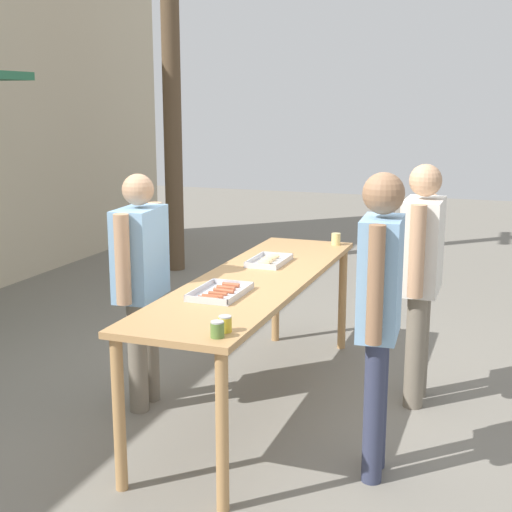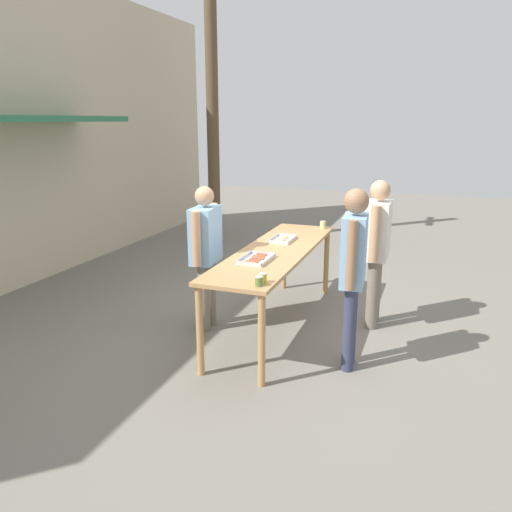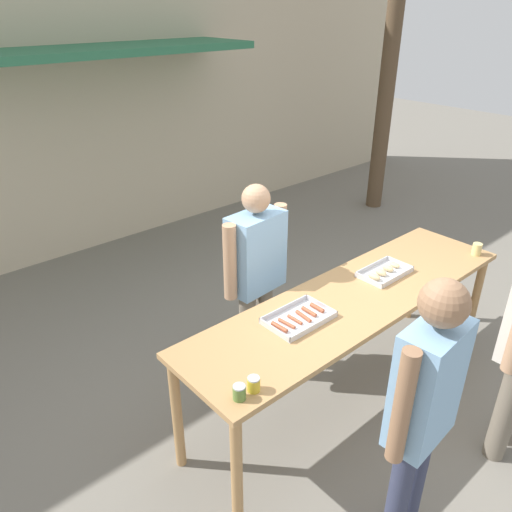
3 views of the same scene
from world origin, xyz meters
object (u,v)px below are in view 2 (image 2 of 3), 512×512
(food_tray_sausages, at_px, (256,259))
(food_tray_buns, at_px, (282,239))
(beer_cup, at_px, (323,225))
(person_server_behind_table, at_px, (206,246))
(condiment_jar_mustard, at_px, (259,281))
(condiment_jar_ketchup, at_px, (263,278))
(person_customer_with_cup, at_px, (377,242))
(person_customer_holding_hotdog, at_px, (353,263))
(utility_pole, at_px, (212,79))

(food_tray_sausages, relative_size, food_tray_buns, 1.08)
(food_tray_buns, relative_size, beer_cup, 4.12)
(food_tray_sausages, xyz_separation_m, person_server_behind_table, (0.22, 0.69, 0.03))
(condiment_jar_mustard, relative_size, condiment_jar_ketchup, 1.00)
(beer_cup, distance_m, person_customer_with_cup, 1.20)
(condiment_jar_ketchup, bearing_deg, condiment_jar_mustard, 178.87)
(food_tray_sausages, bearing_deg, condiment_jar_mustard, -158.18)
(food_tray_sausages, distance_m, person_customer_with_cup, 1.49)
(person_customer_holding_hotdog, distance_m, utility_pole, 5.90)
(food_tray_buns, xyz_separation_m, condiment_jar_mustard, (-1.73, -0.31, 0.02))
(condiment_jar_ketchup, xyz_separation_m, person_customer_holding_hotdog, (0.49, -0.74, 0.08))
(beer_cup, bearing_deg, utility_pole, 49.13)
(person_customer_holding_hotdog, bearing_deg, condiment_jar_mustard, -55.36)
(condiment_jar_ketchup, bearing_deg, food_tray_buns, 10.89)
(beer_cup, relative_size, person_server_behind_table, 0.06)
(condiment_jar_ketchup, distance_m, person_server_behind_table, 1.35)
(person_server_behind_table, height_order, person_customer_holding_hotdog, person_customer_holding_hotdog)
(food_tray_buns, bearing_deg, food_tray_sausages, -179.95)
(person_customer_with_cup, bearing_deg, utility_pole, -132.19)
(person_customer_holding_hotdog, relative_size, person_customer_with_cup, 1.03)
(condiment_jar_mustard, height_order, person_customer_with_cup, person_customer_with_cup)
(food_tray_sausages, height_order, condiment_jar_ketchup, condiment_jar_ketchup)
(person_server_behind_table, distance_m, utility_pole, 4.78)
(food_tray_buns, distance_m, person_customer_with_cup, 1.14)
(condiment_jar_mustard, height_order, utility_pole, utility_pole)
(food_tray_sausages, relative_size, person_server_behind_table, 0.27)
(food_tray_buns, xyz_separation_m, utility_pole, (3.21, 2.39, 2.15))
(food_tray_sausages, bearing_deg, condiment_jar_ketchup, -155.15)
(food_tray_buns, bearing_deg, person_customer_with_cup, -89.60)
(condiment_jar_ketchup, distance_m, person_customer_holding_hotdog, 0.89)
(condiment_jar_mustard, xyz_separation_m, condiment_jar_ketchup, (0.10, -0.00, 0.00))
(person_customer_with_cup, bearing_deg, food_tray_buns, -89.58)
(person_customer_with_cup, bearing_deg, person_customer_holding_hotdog, -4.33)
(condiment_jar_ketchup, relative_size, person_customer_holding_hotdog, 0.05)
(condiment_jar_mustard, xyz_separation_m, person_server_behind_table, (1.00, 1.00, -0.00))
(person_server_behind_table, bearing_deg, utility_pole, 18.50)
(food_tray_sausages, distance_m, condiment_jar_ketchup, 0.74)
(person_server_behind_table, bearing_deg, food_tray_sausages, -112.71)
(person_customer_with_cup, distance_m, utility_pole, 5.20)
(food_tray_buns, distance_m, beer_cup, 0.92)
(condiment_jar_mustard, distance_m, person_customer_with_cup, 1.92)
(utility_pole, bearing_deg, person_customer_holding_hotdog, -141.64)
(condiment_jar_mustard, relative_size, person_server_behind_table, 0.05)
(food_tray_sausages, distance_m, person_customer_holding_hotdog, 1.07)
(food_tray_buns, distance_m, condiment_jar_ketchup, 1.66)
(beer_cup, height_order, person_customer_with_cup, person_customer_with_cup)
(food_tray_buns, distance_m, person_server_behind_table, 1.01)
(condiment_jar_ketchup, bearing_deg, food_tray_sausages, 24.85)
(food_tray_buns, height_order, person_customer_holding_hotdog, person_customer_holding_hotdog)
(food_tray_sausages, xyz_separation_m, food_tray_buns, (0.95, 0.00, 0.01))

